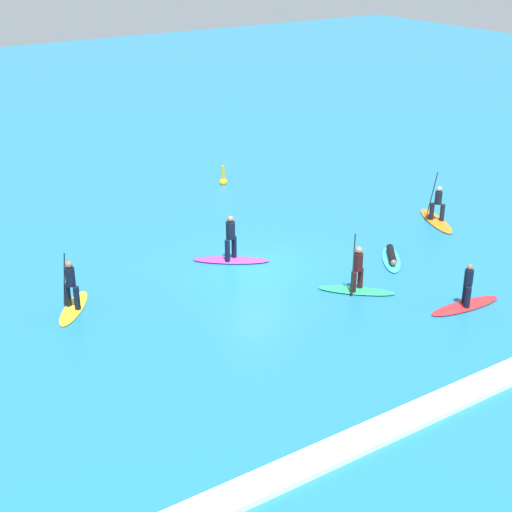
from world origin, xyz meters
The scene contains 9 objects.
ground_plane centered at (0.00, 0.00, 0.00)m, with size 120.00×120.00×0.00m, color #1E6B93.
surfer_on_orange_board centered at (9.36, -0.35, 0.35)m, with size 1.90×3.12×2.28m.
surfer_on_yellow_board centered at (-7.14, 0.65, 0.53)m, with size 2.10×2.47×2.07m.
surfer_on_purple_board centered at (-0.48, 1.06, 0.50)m, with size 2.83×2.33×1.91m.
surfer_on_green_board centered at (1.89, -3.72, 0.47)m, with size 2.44×2.38×2.32m.
surfer_on_teal_board centered at (4.83, -2.37, 0.13)m, with size 2.05×2.40×0.39m.
surfer_on_red_board centered at (4.31, -6.70, 0.36)m, with size 3.00×0.97×1.62m.
marker_buoy centered at (4.17, 9.32, 0.19)m, with size 0.40×0.40×1.06m.
wave_crest centered at (0.00, -10.45, 0.09)m, with size 19.63×0.90×0.18m, color white.
Camera 1 is at (-14.75, -22.36, 12.45)m, focal length 53.67 mm.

